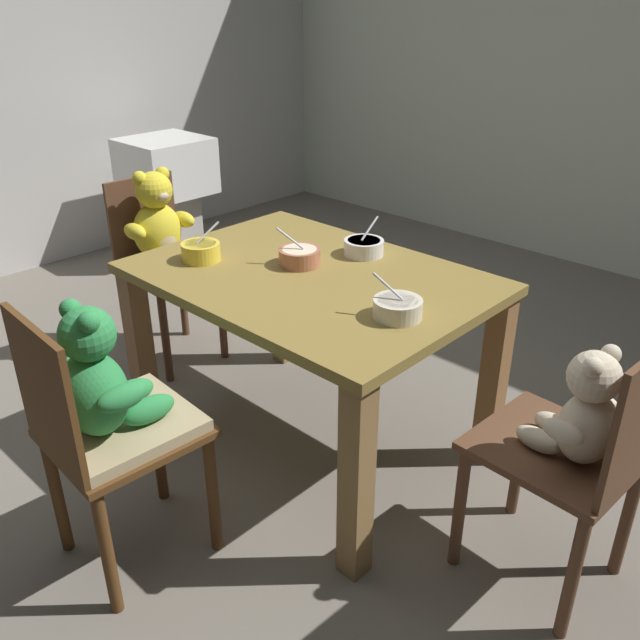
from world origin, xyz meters
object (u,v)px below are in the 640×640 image
teddy_chair_near_left (161,240)px  porridge_bowl_white_far_center (364,247)px  teddy_chair_near_front (105,404)px  porridge_bowl_cream_near_right (398,308)px  porridge_bowl_terracotta_center (300,256)px  sink_basin (167,181)px  porridge_bowl_yellow_near_left (201,251)px  teddy_chair_near_right (580,434)px  dining_table (310,306)px

teddy_chair_near_left → porridge_bowl_white_far_center: size_ratio=5.69×
teddy_chair_near_front → porridge_bowl_cream_near_right: 0.87m
teddy_chair_near_left → porridge_bowl_cream_near_right: size_ratio=5.74×
teddy_chair_near_left → porridge_bowl_terracotta_center: (0.89, -0.01, 0.16)m
porridge_bowl_white_far_center → sink_basin: (-2.07, 0.56, -0.24)m
porridge_bowl_cream_near_right → sink_basin: porridge_bowl_cream_near_right is taller
teddy_chair_near_left → porridge_bowl_yellow_near_left: 0.66m
teddy_chair_near_right → porridge_bowl_yellow_near_left: 1.38m
sink_basin → teddy_chair_near_right: bearing=-15.0°
sink_basin → porridge_bowl_white_far_center: bearing=-15.1°
dining_table → porridge_bowl_white_far_center: bearing=86.4°
porridge_bowl_yellow_near_left → porridge_bowl_cream_near_right: bearing=8.0°
teddy_chair_near_front → sink_basin: 2.62m
teddy_chair_near_right → porridge_bowl_terracotta_center: teddy_chair_near_right is taller
teddy_chair_near_right → porridge_bowl_cream_near_right: (-0.56, -0.07, 0.21)m
teddy_chair_near_right → porridge_bowl_terracotta_center: bearing=2.0°
porridge_bowl_white_far_center → sink_basin: porridge_bowl_white_far_center is taller
dining_table → teddy_chair_near_right: 0.99m
porridge_bowl_yellow_near_left → porridge_bowl_terracotta_center: bearing=36.3°
dining_table → porridge_bowl_terracotta_center: 0.18m
porridge_bowl_terracotta_center → porridge_bowl_yellow_near_left: 0.36m
porridge_bowl_cream_near_right → dining_table: bearing=171.2°
teddy_chair_near_right → dining_table: bearing=3.8°
teddy_chair_near_right → porridge_bowl_white_far_center: 1.02m
dining_table → teddy_chair_near_front: teddy_chair_near_front is taller
dining_table → porridge_bowl_terracotta_center: size_ratio=7.97×
porridge_bowl_yellow_near_left → teddy_chair_near_left: bearing=159.5°
teddy_chair_near_right → teddy_chair_near_front: bearing=42.7°
teddy_chair_near_front → porridge_bowl_terracotta_center: teddy_chair_near_front is taller
teddy_chair_near_left → porridge_bowl_white_far_center: 1.02m
dining_table → teddy_chair_near_right: teddy_chair_near_right is taller
teddy_chair_near_front → porridge_bowl_terracotta_center: size_ratio=5.80×
teddy_chair_near_left → sink_basin: teddy_chair_near_left is taller
dining_table → porridge_bowl_cream_near_right: 0.46m
porridge_bowl_cream_near_right → porridge_bowl_white_far_center: 0.52m
teddy_chair_near_front → porridge_bowl_white_far_center: bearing=2.4°
porridge_bowl_terracotta_center → sink_basin: porridge_bowl_terracotta_center is taller
teddy_chair_near_front → porridge_bowl_yellow_near_left: teddy_chair_near_front is taller
teddy_chair_near_right → porridge_bowl_white_far_center: bearing=-11.6°
teddy_chair_near_left → porridge_bowl_white_far_center: (0.99, 0.22, 0.16)m
dining_table → porridge_bowl_yellow_near_left: size_ratio=8.07×
porridge_bowl_white_far_center → porridge_bowl_cream_near_right: bearing=-39.1°
sink_basin → teddy_chair_near_front: bearing=-38.5°
dining_table → porridge_bowl_yellow_near_left: 0.44m
porridge_bowl_cream_near_right → porridge_bowl_yellow_near_left: size_ratio=1.05×
dining_table → sink_basin: size_ratio=1.56×
teddy_chair_near_front → porridge_bowl_cream_near_right: bearing=-26.6°
porridge_bowl_terracotta_center → porridge_bowl_cream_near_right: size_ratio=0.96×
sink_basin → porridge_bowl_terracotta_center: bearing=-21.9°
teddy_chair_near_front → dining_table: bearing=3.2°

